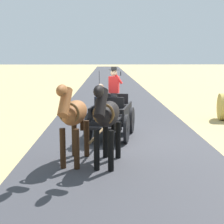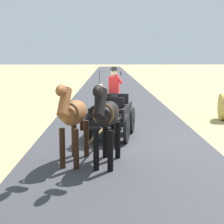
% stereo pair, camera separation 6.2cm
% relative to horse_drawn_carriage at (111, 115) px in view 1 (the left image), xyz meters
% --- Properties ---
extents(ground_plane, '(200.00, 200.00, 0.00)m').
position_rel_horse_drawn_carriage_xyz_m(ground_plane, '(-0.34, 0.20, -0.82)').
color(ground_plane, tan).
extents(road_surface, '(5.80, 160.00, 0.01)m').
position_rel_horse_drawn_carriage_xyz_m(road_surface, '(-0.34, 0.20, -0.81)').
color(road_surface, '#38383D').
rests_on(road_surface, ground).
extents(horse_drawn_carriage, '(1.86, 4.51, 2.50)m').
position_rel_horse_drawn_carriage_xyz_m(horse_drawn_carriage, '(0.00, 0.00, 0.00)').
color(horse_drawn_carriage, black).
rests_on(horse_drawn_carriage, ground).
extents(horse_near_side, '(0.86, 2.15, 2.21)m').
position_rel_horse_drawn_carriage_xyz_m(horse_near_side, '(0.15, 3.06, 0.51)').
color(horse_near_side, black).
rests_on(horse_near_side, ground).
extents(horse_off_side, '(0.83, 2.15, 2.21)m').
position_rel_horse_drawn_carriage_xyz_m(horse_off_side, '(1.03, 2.88, 0.51)').
color(horse_off_side, brown).
rests_on(horse_off_side, ground).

